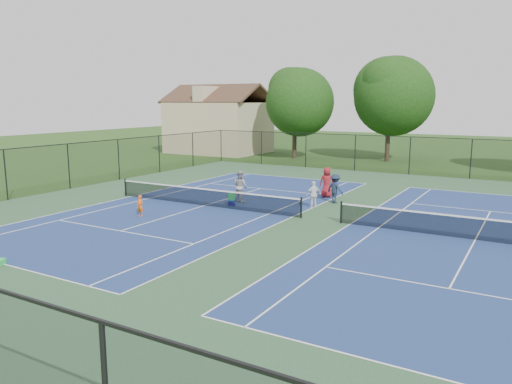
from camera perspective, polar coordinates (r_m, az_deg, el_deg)
The scene contains 15 objects.
ground at distance 24.64m, azimuth 7.39°, elevation -3.26°, with size 140.00×140.00×0.00m, color #234716.
court_pad at distance 24.64m, azimuth 7.39°, elevation -3.25°, with size 36.00×36.00×0.01m, color #294A2A.
tennis_court_left at distance 27.99m, azimuth -5.94°, elevation -1.38°, with size 12.00×23.83×1.07m.
tennis_court_right at distance 22.95m, azimuth 23.78°, elevation -4.83°, with size 12.00×23.83×1.07m.
perimeter_fence at distance 24.31m, azimuth 7.48°, elevation 0.41°, with size 36.08×36.08×3.02m.
tree_back_a at distance 51.18m, azimuth 4.49°, elevation 10.62°, with size 6.80×6.80×9.15m.
tree_back_b at distance 49.91m, azimuth 15.06°, elevation 10.95°, with size 7.60×7.60×10.03m.
clapboard_house at distance 57.13m, azimuth -4.27°, elevation 7.63°, with size 10.80×8.10×7.65m.
child_player at distance 25.91m, azimuth -13.10°, elevation -1.54°, with size 0.40×0.26×1.09m, color orange.
instructor at distance 28.72m, azimuth -1.80°, elevation 0.65°, with size 0.90×0.70×1.85m, color #969698.
bystander_a at distance 27.34m, azimuth 6.62°, elevation -0.31°, with size 0.87×0.36×1.48m, color white.
bystander_b at distance 28.81m, azimuth 9.03°, elevation 0.39°, with size 1.09×0.63×1.69m, color #1B273B.
bystander_c at distance 30.46m, azimuth 8.11°, elevation 1.10°, with size 0.90×0.59×1.84m, color maroon.
ball_crate at distance 27.85m, azimuth -2.78°, elevation -1.26°, with size 0.36×0.31×0.32m, color navy.
ball_hopper at distance 27.78m, azimuth -2.79°, elevation -0.50°, with size 0.34×0.28×0.43m, color green.
Camera 1 is at (9.16, -22.14, 5.75)m, focal length 35.00 mm.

